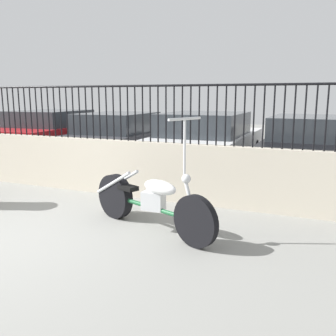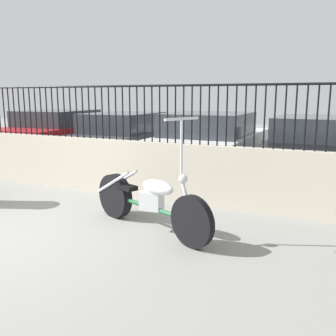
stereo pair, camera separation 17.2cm
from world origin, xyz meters
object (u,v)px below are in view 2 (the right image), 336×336
Objects in this scene: motorcycle_green at (144,200)px; car_black at (317,149)px; car_dark_grey at (126,138)px; car_white at (210,142)px; car_red at (61,133)px.

car_black is (1.86, 3.83, 0.30)m from motorcycle_green.
car_dark_grey is 2.40m from car_white.
motorcycle_green reaches higher than car_white.
car_red is 6.98m from car_black.
car_red is (-5.10, 4.31, 0.29)m from motorcycle_green.
car_dark_grey is 0.99× the size of car_white.
car_white reaches higher than car_red.
car_dark_grey is 4.68m from car_black.
motorcycle_green reaches higher than car_black.
motorcycle_green is 0.48× the size of car_white.
car_red is at bearing 86.37° from car_black.
car_white is 2.29m from car_black.
car_red is 0.99× the size of car_white.
car_red is at bearing 83.94° from car_dark_grey.
car_dark_grey is 1.04× the size of car_black.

